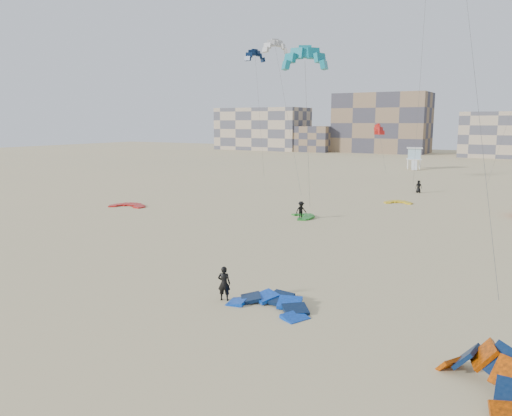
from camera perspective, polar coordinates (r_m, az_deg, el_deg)
The scene contains 17 objects.
ground at distance 26.71m, azimuth -5.89°, elevation -10.68°, with size 320.00×320.00×0.00m, color tan.
kite_ground_blue at distance 25.87m, azimuth 1.62°, elevation -11.33°, with size 4.09×4.23×0.91m, color blue, non-canonical shape.
kite_ground_orange at distance 20.34m, azimuth 24.58°, elevation -18.42°, with size 3.96×3.11×2.51m, color #EA4F00, non-canonical shape.
kite_ground_red at distance 57.54m, azimuth -14.43°, elevation 0.16°, with size 3.72×3.94×0.44m, color red, non-canonical shape.
kite_ground_green at distance 49.56m, azimuth 5.34°, elevation -1.08°, with size 2.98×3.15×0.51m, color #228128, non-canonical shape.
kite_ground_yellow at distance 60.30m, azimuth 15.94°, elevation 0.53°, with size 2.77×2.91×0.42m, color yellow, non-canonical shape.
kitesurfer_main at distance 26.64m, azimuth -3.67°, elevation -8.59°, with size 0.68×0.44×1.85m, color black.
kitesurfer_c at distance 48.59m, azimuth 5.17°, elevation -0.25°, with size 1.13×0.65×1.75m, color black.
kitesurfer_e at distance 69.90m, azimuth 18.09°, elevation 2.34°, with size 0.82×0.54×1.68m, color black.
kite_fly_teal_a at distance 48.05m, azimuth 5.61°, elevation 16.42°, with size 5.36×5.37×15.36m.
kite_fly_grey at distance 68.03m, azimuth 2.24°, elevation 17.85°, with size 10.06×10.35×19.02m.
kite_fly_navy at distance 75.82m, azimuth -0.10°, elevation 16.89°, with size 4.14×4.17×18.79m.
kite_fly_red at distance 83.64m, azimuth 13.87°, elevation 8.61°, with size 4.47×4.46×8.19m.
lifeguard_tower_far at distance 105.65m, azimuth 17.61°, elevation 5.44°, with size 3.70×6.24×4.28m.
condo_west_a at distance 172.48m, azimuth 0.75°, elevation 9.03°, with size 30.00×15.00×14.00m, color tan.
condo_west_b at distance 160.55m, azimuth 14.18°, elevation 9.39°, with size 28.00×14.00×18.00m, color #7E664C.
condo_fill_left at distance 161.81m, azimuth 6.63°, elevation 7.85°, with size 12.00×10.00×8.00m, color #7E664C.
Camera 1 is at (14.85, -20.15, 9.32)m, focal length 35.00 mm.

